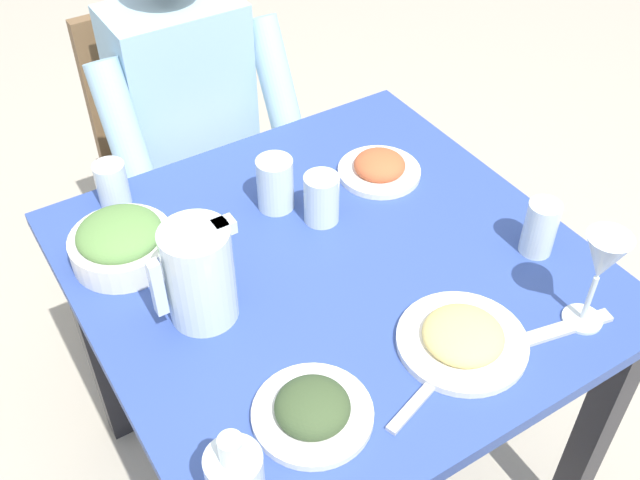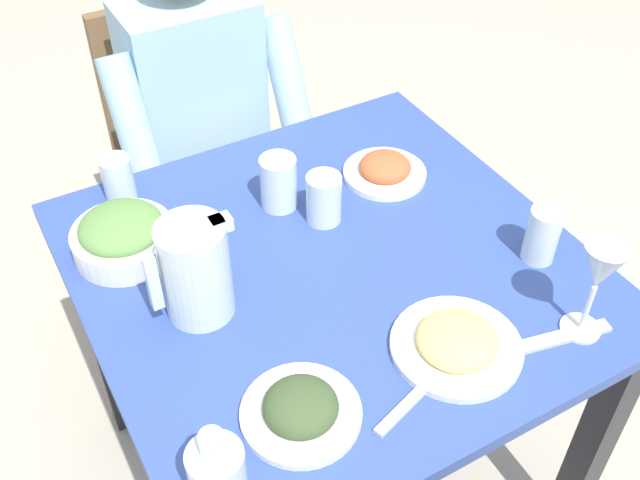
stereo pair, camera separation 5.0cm
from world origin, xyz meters
name	(u,v)px [view 2 (the right image)]	position (x,y,z in m)	size (l,w,h in m)	color
ground_plane	(329,469)	(0.00, 0.00, 0.00)	(8.00, 8.00, 0.00)	#B7AD99
dining_table	(331,307)	(0.00, 0.00, 0.61)	(0.91, 0.91, 0.73)	#334C99
chair_near	(188,143)	(-0.01, -0.83, 0.50)	(0.40, 0.40, 0.88)	brown
diner_near	(212,136)	(-0.01, -0.62, 0.65)	(0.48, 0.53, 1.18)	#9EC6E0
water_pitcher	(195,270)	(0.26, -0.01, 0.83)	(0.16, 0.12, 0.19)	silver
salad_bowl	(123,235)	(0.33, -0.22, 0.78)	(0.20, 0.20, 0.09)	white
plate_fries	(457,343)	(-0.08, 0.28, 0.75)	(0.22, 0.22, 0.05)	white
plate_dolmas	(301,409)	(0.21, 0.27, 0.75)	(0.19, 0.19, 0.05)	white
plate_rice_curry	(385,170)	(-0.24, -0.18, 0.75)	(0.18, 0.18, 0.05)	white
water_glass_near_left	(542,235)	(-0.35, 0.18, 0.79)	(0.06, 0.06, 0.11)	silver
water_glass_by_pitcher	(279,183)	(0.01, -0.21, 0.79)	(0.07, 0.07, 0.11)	silver
water_glass_far_left	(324,199)	(-0.05, -0.12, 0.79)	(0.07, 0.07, 0.11)	silver
water_glass_far_right	(118,178)	(0.28, -0.39, 0.78)	(0.06, 0.06, 0.10)	silver
wine_glass	(600,272)	(-0.29, 0.35, 0.87)	(0.08, 0.08, 0.20)	silver
oil_carafe	(218,480)	(0.38, 0.34, 0.79)	(0.08, 0.08, 0.16)	silver
fork_near	(565,336)	(-0.26, 0.35, 0.74)	(0.17, 0.03, 0.01)	silver
knife_near	(415,397)	(0.04, 0.33, 0.74)	(0.18, 0.02, 0.01)	silver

